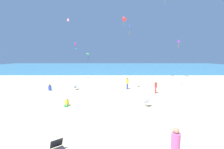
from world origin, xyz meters
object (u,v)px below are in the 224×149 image
(person_1, at_px, (176,145))
(person_5, at_px, (67,103))
(beach_chair_far_left, at_px, (58,147))
(beach_chair_near_camera, at_px, (148,102))
(kite_green, at_px, (88,53))
(person_6, at_px, (156,86))
(kite_purple, at_px, (179,41))
(beach_chair_far_right, at_px, (76,87))
(kite_pink, at_px, (68,19))
(person_4, at_px, (127,83))
(person_0, at_px, (50,88))
(kite_blue, at_px, (130,28))
(kite_teal, at_px, (76,49))
(kite_red, at_px, (124,18))
(kite_magenta, at_px, (75,44))

(person_1, distance_m, person_5, 9.58)
(beach_chair_far_left, distance_m, person_5, 6.47)
(beach_chair_near_camera, relative_size, kite_green, 0.43)
(person_6, bearing_deg, kite_purple, 65.38)
(beach_chair_far_left, relative_size, beach_chair_far_right, 1.04)
(kite_pink, distance_m, kite_green, 6.56)
(beach_chair_near_camera, bearing_deg, person_4, 167.41)
(person_0, height_order, kite_blue, kite_blue)
(kite_purple, relative_size, kite_green, 0.67)
(kite_teal, relative_size, kite_blue, 0.59)
(beach_chair_far_right, bearing_deg, kite_green, 112.87)
(beach_chair_near_camera, height_order, kite_green, kite_green)
(person_6, relative_size, kite_red, 1.15)
(kite_blue, bearing_deg, person_5, -118.25)
(person_5, xyz_separation_m, kite_teal, (-4.46, 22.36, 5.74))
(kite_teal, distance_m, kite_magenta, 7.29)
(beach_chair_far_left, xyz_separation_m, person_0, (-5.41, 12.24, 0.02))
(kite_teal, relative_size, kite_purple, 0.82)
(person_5, bearing_deg, person_6, 114.85)
(person_1, bearing_deg, beach_chair_far_right, -88.76)
(kite_magenta, distance_m, kite_purple, 17.31)
(person_4, bearing_deg, person_0, -149.50)
(person_0, distance_m, person_6, 12.93)
(beach_chair_far_right, height_order, person_1, person_1)
(person_4, bearing_deg, person_1, -61.78)
(beach_chair_near_camera, relative_size, kite_pink, 0.78)
(beach_chair_far_right, bearing_deg, person_4, 25.23)
(kite_teal, bearing_deg, kite_blue, -41.36)
(person_5, height_order, kite_pink, kite_pink)
(beach_chair_near_camera, bearing_deg, beach_chair_far_left, -62.62)
(beach_chair_near_camera, height_order, kite_pink, kite_pink)
(beach_chair_near_camera, xyz_separation_m, kite_purple, (5.67, 7.38, 6.02))
(kite_pink, bearing_deg, kite_teal, 96.50)
(person_4, relative_size, kite_purple, 1.26)
(beach_chair_near_camera, height_order, kite_teal, kite_teal)
(person_4, height_order, kite_red, kite_red)
(person_1, bearing_deg, person_0, -78.04)
(beach_chair_far_right, relative_size, kite_magenta, 0.44)
(person_0, bearing_deg, person_6, -121.60)
(person_6, bearing_deg, beach_chair_far_left, -99.00)
(beach_chair_near_camera, distance_m, kite_magenta, 19.06)
(person_1, relative_size, person_4, 1.06)
(beach_chair_near_camera, height_order, kite_red, kite_red)
(kite_teal, bearing_deg, beach_chair_far_right, -76.82)
(beach_chair_far_right, xyz_separation_m, kite_red, (5.99, -1.28, 8.39))
(kite_pink, bearing_deg, person_4, -36.48)
(beach_chair_near_camera, distance_m, person_0, 12.34)
(person_1, relative_size, kite_blue, 0.96)
(person_5, relative_size, kite_red, 0.58)
(person_0, bearing_deg, kite_magenta, -31.47)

